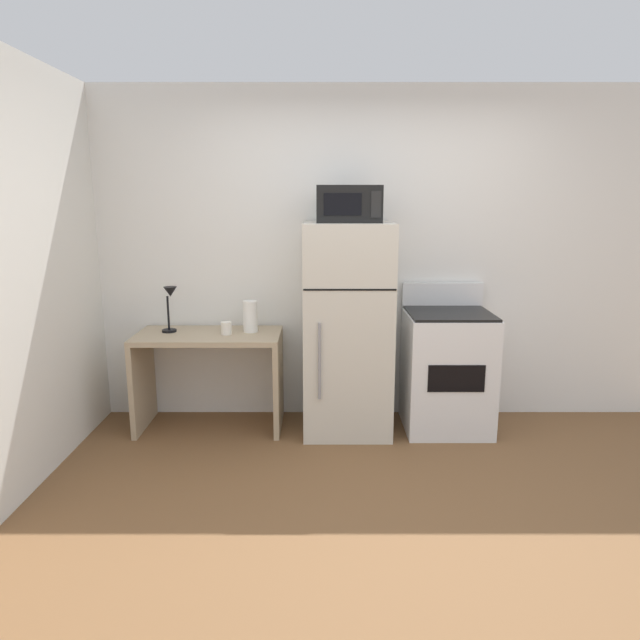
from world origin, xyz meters
The scene contains 9 objects.
ground_plane centered at (0.00, 0.00, 0.00)m, with size 12.00×12.00×0.00m, color brown.
wall_back_white centered at (0.00, 1.70, 1.30)m, with size 5.00×0.10×2.60m, color white.
desk centered at (-1.25, 1.35, 0.52)m, with size 1.09×0.56×0.75m.
desk_lamp centered at (-1.53, 1.39, 0.99)m, with size 0.14×0.12×0.35m.
paper_towel_roll centered at (-0.93, 1.41, 0.87)m, with size 0.11×0.11×0.24m, color white.
coffee_mug centered at (-1.10, 1.32, 0.80)m, with size 0.08×0.08×0.10m, color white.
refrigerator centered at (-0.19, 1.32, 0.79)m, with size 0.65×0.65×1.58m.
microwave centered at (-0.19, 1.30, 1.71)m, with size 0.46×0.35×0.26m.
oven_range centered at (0.58, 1.33, 0.47)m, with size 0.64×0.61×1.10m.
Camera 1 is at (-0.40, -2.86, 1.76)m, focal length 32.03 mm.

